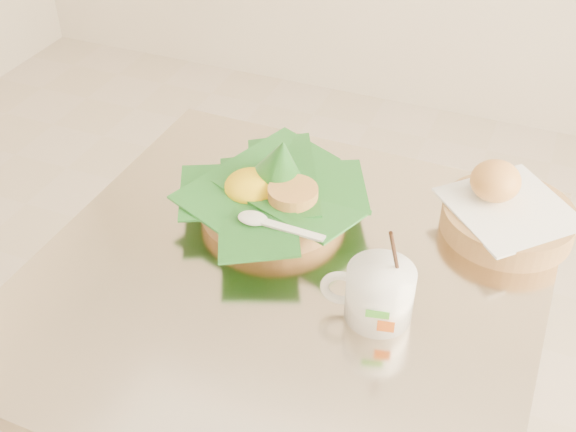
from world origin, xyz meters
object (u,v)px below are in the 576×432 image
at_px(cafe_table, 286,375).
at_px(bread_basket, 506,212).
at_px(coffee_mug, 378,292).
at_px(rice_basket, 273,191).

height_order(cafe_table, bread_basket, bread_basket).
xyz_separation_m(cafe_table, bread_basket, (0.26, 0.22, 0.25)).
bearing_deg(cafe_table, coffee_mug, -11.94).
xyz_separation_m(rice_basket, coffee_mug, (0.21, -0.15, 0.00)).
height_order(cafe_table, rice_basket, rice_basket).
bearing_deg(rice_basket, cafe_table, -59.73).
height_order(rice_basket, bread_basket, rice_basket).
bearing_deg(cafe_table, bread_basket, 39.32).
xyz_separation_m(cafe_table, rice_basket, (-0.07, 0.13, 0.26)).
xyz_separation_m(rice_basket, bread_basket, (0.34, 0.09, -0.01)).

